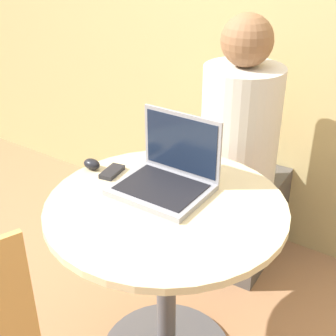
{
  "coord_description": "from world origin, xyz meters",
  "views": [
    {
      "loc": [
        0.72,
        -1.06,
        1.53
      ],
      "look_at": [
        -0.03,
        0.05,
        0.81
      ],
      "focal_mm": 50.0,
      "sensor_mm": 36.0,
      "label": 1
    }
  ],
  "objects": [
    {
      "name": "round_table",
      "position": [
        0.0,
        0.0,
        0.5
      ],
      "size": [
        0.79,
        0.79,
        0.71
      ],
      "color": "#4C4C51",
      "rests_on": "ground_plane"
    },
    {
      "name": "cell_phone",
      "position": [
        -0.27,
        0.05,
        0.72
      ],
      "size": [
        0.07,
        0.11,
        0.02
      ],
      "color": "black",
      "rests_on": "round_table"
    },
    {
      "name": "computer_mouse",
      "position": [
        -0.36,
        0.04,
        0.73
      ],
      "size": [
        0.07,
        0.05,
        0.04
      ],
      "color": "black",
      "rests_on": "round_table"
    },
    {
      "name": "laptop",
      "position": [
        -0.05,
        0.09,
        0.76
      ],
      "size": [
        0.3,
        0.26,
        0.24
      ],
      "color": "gray",
      "rests_on": "round_table"
    },
    {
      "name": "person_seated",
      "position": [
        -0.04,
        0.67,
        0.51
      ],
      "size": [
        0.34,
        0.52,
        1.21
      ],
      "color": "#4C4742",
      "rests_on": "ground_plane"
    }
  ]
}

